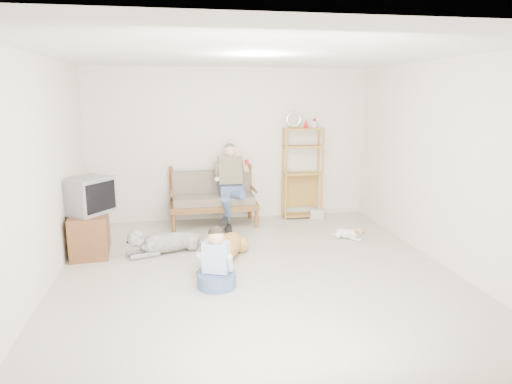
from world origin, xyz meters
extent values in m
plane|color=beige|center=(0.00, 0.00, 0.00)|extent=(5.50, 5.50, 0.00)
plane|color=white|center=(0.00, 0.00, 2.70)|extent=(5.50, 5.50, 0.00)
plane|color=silver|center=(0.00, 2.75, 1.35)|extent=(5.00, 0.00, 5.00)
plane|color=silver|center=(0.00, -2.75, 1.35)|extent=(5.00, 0.00, 5.00)
plane|color=silver|center=(-2.50, 0.00, 1.35)|extent=(0.00, 5.50, 5.50)
plane|color=silver|center=(2.50, 0.00, 1.35)|extent=(0.00, 5.50, 5.50)
cube|color=brown|center=(-0.35, 2.32, 0.35)|extent=(1.52, 0.74, 0.10)
cube|color=#776A5B|center=(-0.35, 2.32, 0.47)|extent=(1.39, 0.63, 0.13)
cube|color=#776A5B|center=(-0.35, 2.56, 0.70)|extent=(1.38, 0.15, 0.45)
cylinder|color=brown|center=(-0.35, 2.62, 0.90)|extent=(1.40, 0.08, 0.05)
cylinder|color=brown|center=(-1.05, 2.02, 0.15)|extent=(0.07, 0.07, 0.30)
cylinder|color=brown|center=(-1.05, 2.62, 0.47)|extent=(0.07, 0.07, 0.95)
cylinder|color=brown|center=(0.35, 2.02, 0.15)|extent=(0.07, 0.07, 0.30)
cylinder|color=brown|center=(0.35, 2.62, 0.47)|extent=(0.07, 0.07, 0.95)
cube|color=#4D5D8D|center=(-0.05, 2.29, 0.61)|extent=(0.39, 0.37, 0.19)
cube|color=#7C7B57|center=(-0.05, 2.39, 0.95)|extent=(0.41, 0.28, 0.51)
sphere|color=tan|center=(-0.05, 2.36, 1.29)|extent=(0.20, 0.20, 0.20)
sphere|color=#56514C|center=(-0.05, 2.38, 1.33)|extent=(0.18, 0.18, 0.18)
cylinder|color=red|center=(0.21, 2.17, 1.12)|extent=(0.07, 0.07, 0.09)
cube|color=#BD8C3B|center=(1.30, 2.55, 1.63)|extent=(0.69, 0.28, 0.03)
torus|color=silver|center=(1.12, 2.55, 1.80)|extent=(0.29, 0.05, 0.29)
cone|color=red|center=(1.35, 2.55, 1.73)|extent=(0.09, 0.09, 0.15)
cylinder|color=#BD8C3B|center=(0.96, 2.42, 0.83)|extent=(0.04, 0.04, 1.65)
cylinder|color=#BD8C3B|center=(0.96, 2.68, 0.83)|extent=(0.04, 0.04, 1.65)
cylinder|color=#BD8C3B|center=(1.64, 2.42, 0.83)|extent=(0.04, 0.04, 1.65)
cylinder|color=#BD8C3B|center=(1.64, 2.68, 0.83)|extent=(0.04, 0.04, 1.65)
cube|color=white|center=(1.58, 2.45, 0.08)|extent=(0.29, 0.25, 0.16)
cube|color=brown|center=(-2.22, 1.21, 0.30)|extent=(0.58, 0.94, 0.60)
cube|color=brown|center=(-2.46, 0.99, 0.30)|extent=(0.06, 0.40, 0.50)
cube|color=brown|center=(-2.46, 1.43, 0.30)|extent=(0.06, 0.40, 0.50)
cube|color=slate|center=(-2.20, 1.19, 0.85)|extent=(0.76, 0.78, 0.51)
cube|color=black|center=(-2.01, 1.04, 0.85)|extent=(0.33, 0.42, 0.41)
cube|color=silver|center=(-1.25, 2.73, 0.30)|extent=(0.12, 0.02, 0.08)
ellipsoid|color=#C08842|center=(-0.34, 0.61, 0.16)|extent=(0.77, 1.09, 0.32)
sphere|color=#C08842|center=(-0.47, 0.34, 0.18)|extent=(0.32, 0.32, 0.32)
sphere|color=#C08842|center=(-0.58, 0.10, 0.32)|extent=(0.26, 0.26, 0.26)
ellipsoid|color=#C08842|center=(-0.63, 0.00, 0.30)|extent=(0.18, 0.21, 0.10)
cylinder|color=#C08842|center=(-0.12, 1.08, 0.06)|extent=(0.09, 0.42, 0.05)
ellipsoid|color=#C08842|center=(-0.65, 0.16, 0.32)|extent=(0.09, 0.10, 0.13)
ellipsoid|color=#C08842|center=(-0.49, 0.09, 0.32)|extent=(0.09, 0.10, 0.13)
ellipsoid|color=silver|center=(-1.08, 1.05, 0.14)|extent=(0.97, 0.60, 0.28)
sphere|color=silver|center=(-1.34, 0.96, 0.16)|extent=(0.28, 0.28, 0.28)
sphere|color=silver|center=(-1.56, 0.89, 0.28)|extent=(0.24, 0.24, 0.24)
ellipsoid|color=silver|center=(-1.66, 0.85, 0.25)|extent=(0.20, 0.16, 0.09)
cylinder|color=silver|center=(-0.64, 1.20, 0.06)|extent=(0.31, 0.27, 0.04)
ellipsoid|color=silver|center=(-1.56, 0.97, 0.28)|extent=(0.09, 0.08, 0.12)
ellipsoid|color=silver|center=(-1.51, 0.82, 0.28)|extent=(0.09, 0.08, 0.12)
ellipsoid|color=white|center=(1.66, 1.20, 0.07)|extent=(0.40, 0.37, 0.15)
sphere|color=white|center=(1.75, 1.13, 0.08)|extent=(0.15, 0.15, 0.15)
sphere|color=#AA8455|center=(1.82, 1.07, 0.15)|extent=(0.14, 0.14, 0.14)
ellipsoid|color=#AA8455|center=(1.87, 1.03, 0.14)|extent=(0.11, 0.11, 0.05)
cylinder|color=white|center=(1.52, 1.32, 0.03)|extent=(0.15, 0.07, 0.02)
cone|color=#AA8455|center=(1.78, 1.04, 0.19)|extent=(0.04, 0.04, 0.05)
cone|color=#AA8455|center=(1.84, 1.11, 0.19)|extent=(0.04, 0.04, 0.05)
torus|color=red|center=(1.81, 1.08, 0.14)|extent=(0.13, 0.13, 0.02)
cylinder|color=#4D5D8D|center=(-0.54, -0.30, 0.09)|extent=(0.47, 0.47, 0.17)
cube|color=#ABB7CD|center=(-0.54, -0.28, 0.36)|extent=(0.35, 0.29, 0.36)
sphere|color=tan|center=(-0.54, -0.30, 0.62)|extent=(0.19, 0.19, 0.19)
sphere|color=black|center=(-0.54, -0.29, 0.65)|extent=(0.18, 0.18, 0.18)
camera|label=1|loc=(-0.97, -5.38, 2.26)|focal=32.00mm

